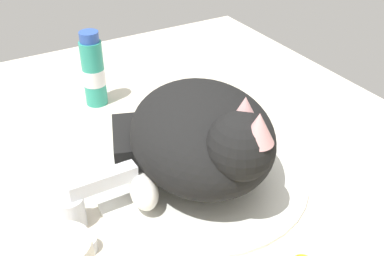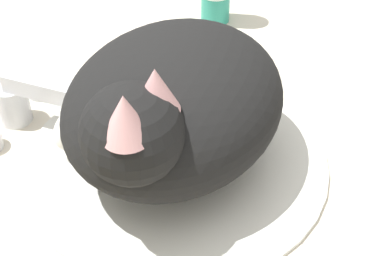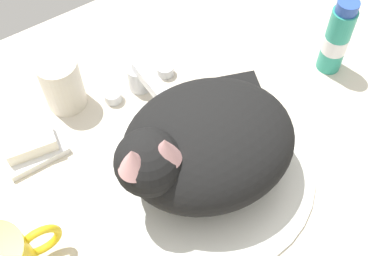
{
  "view_description": "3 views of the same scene",
  "coord_description": "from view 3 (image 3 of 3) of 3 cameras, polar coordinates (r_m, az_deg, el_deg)",
  "views": [
    {
      "loc": [
        -44.5,
        27.2,
        42.6
      ],
      "look_at": [
        2.44,
        0.1,
        7.22
      ],
      "focal_mm": 43.35,
      "sensor_mm": 36.0,
      "label": 1
    },
    {
      "loc": [
        -39.07,
        -16.29,
        40.85
      ],
      "look_at": [
        0.42,
        -1.56,
        4.58
      ],
      "focal_mm": 54.1,
      "sensor_mm": 36.0,
      "label": 2
    },
    {
      "loc": [
        -21.2,
        -27.72,
        61.8
      ],
      "look_at": [
        -0.48,
        3.2,
        7.6
      ],
      "focal_mm": 46.27,
      "sensor_mm": 36.0,
      "label": 3
    }
  ],
  "objects": [
    {
      "name": "toothpaste_bottle",
      "position": [
        0.81,
        16.36,
        9.87
      ],
      "size": [
        3.99,
        3.99,
        13.71
      ],
      "color": "teal",
      "rests_on": "ground_plane"
    },
    {
      "name": "soap_bar",
      "position": [
        0.74,
        -18.19,
        -1.65
      ],
      "size": [
        7.75,
        5.27,
        2.24
      ],
      "primitive_type": "cube",
      "rotation": [
        0.0,
        0.0,
        -0.16
      ],
      "color": "white",
      "rests_on": "soap_dish"
    },
    {
      "name": "rinse_cup",
      "position": [
        0.77,
        -14.76,
        4.98
      ],
      "size": [
        6.12,
        6.12,
        8.9
      ],
      "color": "silver",
      "rests_on": "ground_plane"
    },
    {
      "name": "faucet",
      "position": [
        0.77,
        -5.69,
        5.51
      ],
      "size": [
        12.47,
        10.78,
        6.46
      ],
      "color": "silver",
      "rests_on": "ground_plane"
    },
    {
      "name": "sink_basin",
      "position": [
        0.71,
        1.77,
        -4.88
      ],
      "size": [
        30.54,
        30.54,
        0.95
      ],
      "primitive_type": "cylinder",
      "color": "silver",
      "rests_on": "ground_plane"
    },
    {
      "name": "cat",
      "position": [
        0.64,
        1.17,
        -1.8
      ],
      "size": [
        27.56,
        24.05,
        15.52
      ],
      "color": "black",
      "rests_on": "sink_basin"
    },
    {
      "name": "ground_plane",
      "position": [
        0.72,
        1.73,
        -5.65
      ],
      "size": [
        110.0,
        82.5,
        3.0
      ],
      "primitive_type": "cube",
      "color": "beige"
    },
    {
      "name": "soap_dish",
      "position": [
        0.76,
        -17.86,
        -2.35
      ],
      "size": [
        9.0,
        6.4,
        1.2
      ],
      "primitive_type": "cube",
      "color": "white",
      "rests_on": "ground_plane"
    }
  ]
}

